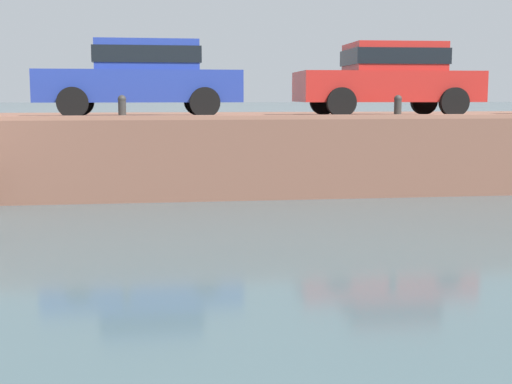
{
  "coord_description": "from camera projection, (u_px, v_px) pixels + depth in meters",
  "views": [
    {
      "loc": [
        -0.66,
        -0.85,
        1.92
      ],
      "look_at": [
        0.05,
        4.19,
        1.23
      ],
      "focal_mm": 50.0,
      "sensor_mm": 36.0,
      "label": 1
    }
  ],
  "objects": [
    {
      "name": "ground_plane",
      "position": [
        226.0,
        290.0,
        7.07
      ],
      "size": [
        400.0,
        400.0,
        0.0
      ],
      "primitive_type": "plane",
      "color": "#3D5156"
    },
    {
      "name": "car_left_inner_blue",
      "position": [
        142.0,
        75.0,
        14.58
      ],
      "size": [
        4.12,
        1.99,
        1.54
      ],
      "color": "#233893",
      "rests_on": "far_quay_wall"
    },
    {
      "name": "far_quay_wall",
      "position": [
        187.0,
        149.0,
        15.79
      ],
      "size": [
        60.0,
        6.0,
        1.48
      ],
      "primitive_type": "cube",
      "color": "brown",
      "rests_on": "ground"
    },
    {
      "name": "mooring_bollard_east",
      "position": [
        398.0,
        106.0,
        13.49
      ],
      "size": [
        0.15,
        0.15,
        0.45
      ],
      "color": "#2D2B28",
      "rests_on": "far_quay_wall"
    },
    {
      "name": "far_wall_coping",
      "position": [
        193.0,
        118.0,
        12.86
      ],
      "size": [
        60.0,
        0.24,
        0.08
      ],
      "primitive_type": "cube",
      "color": "#925F4C",
      "rests_on": "far_quay_wall"
    },
    {
      "name": "car_centre_red",
      "position": [
        389.0,
        76.0,
        15.29
      ],
      "size": [
        3.86,
        2.09,
        1.54
      ],
      "color": "#B2231E",
      "rests_on": "far_quay_wall"
    },
    {
      "name": "mooring_bollard_mid",
      "position": [
        122.0,
        106.0,
        12.79
      ],
      "size": [
        0.15,
        0.15,
        0.45
      ],
      "color": "#2D2B28",
      "rests_on": "far_quay_wall"
    }
  ]
}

